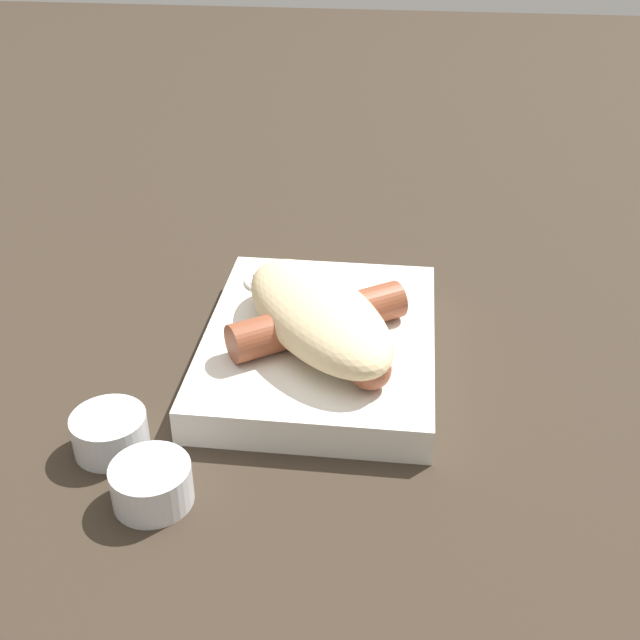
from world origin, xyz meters
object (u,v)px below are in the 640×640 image
object	(u,v)px
condiment_cup_far	(152,486)
food_tray	(320,345)
condiment_cup_near	(110,435)
sausage	(323,321)
bread_roll	(318,314)

from	to	relation	value
condiment_cup_far	food_tray	bearing A→B (deg)	-27.34
food_tray	condiment_cup_near	world-z (taller)	same
food_tray	sausage	world-z (taller)	sausage
condiment_cup_near	food_tray	bearing A→B (deg)	-46.48
food_tray	bread_roll	world-z (taller)	bread_roll
bread_roll	sausage	size ratio (longest dim) A/B	1.28
bread_roll	condiment_cup_far	distance (m)	0.19
bread_roll	condiment_cup_near	xyz separation A→B (m)	(-0.12, 0.14, -0.04)
condiment_cup_near	condiment_cup_far	distance (m)	0.07
food_tray	bread_roll	size ratio (longest dim) A/B	1.21
condiment_cup_far	sausage	bearing A→B (deg)	-29.69
food_tray	condiment_cup_far	world-z (taller)	same
bread_roll	condiment_cup_near	bearing A→B (deg)	130.48
sausage	condiment_cup_far	size ratio (longest dim) A/B	2.89
food_tray	condiment_cup_near	size ratio (longest dim) A/B	4.48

